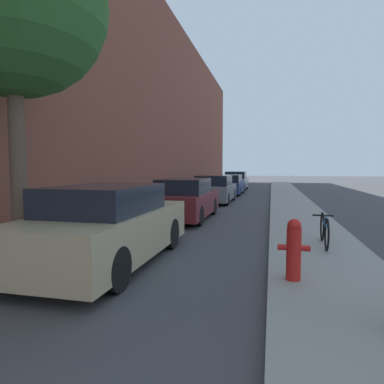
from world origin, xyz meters
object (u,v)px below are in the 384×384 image
(parked_car_grey, at_px, (214,190))
(fire_hydrant, at_px, (294,249))
(parked_car_silver, at_px, (236,181))
(parked_car_maroon, at_px, (185,200))
(parked_car_champagne, at_px, (109,226))
(parked_car_navy, at_px, (228,185))
(bicycle, at_px, (324,230))
(street_tree_near, at_px, (12,2))

(parked_car_grey, xyz_separation_m, fire_hydrant, (3.18, -11.83, -0.07))
(fire_hydrant, bearing_deg, parked_car_silver, 98.07)
(parked_car_silver, relative_size, fire_hydrant, 4.30)
(parked_car_maroon, xyz_separation_m, parked_car_silver, (0.08, 16.18, 0.03))
(parked_car_champagne, bearing_deg, parked_car_maroon, 89.76)
(parked_car_maroon, xyz_separation_m, parked_car_navy, (0.10, 11.09, -0.04))
(parked_car_grey, distance_m, parked_car_silver, 10.40)
(parked_car_maroon, relative_size, parked_car_silver, 1.03)
(parked_car_champagne, relative_size, parked_car_maroon, 1.06)
(parked_car_grey, bearing_deg, bicycle, -67.13)
(parked_car_champagne, bearing_deg, parked_car_grey, 89.61)
(parked_car_champagne, bearing_deg, bicycle, 25.41)
(parked_car_grey, bearing_deg, street_tree_near, -97.86)
(parked_car_maroon, bearing_deg, street_tree_near, -104.75)
(parked_car_maroon, xyz_separation_m, street_tree_near, (-1.57, -5.95, 4.01))
(fire_hydrant, bearing_deg, street_tree_near, 178.91)
(parked_car_navy, distance_m, parked_car_silver, 5.10)
(parked_car_grey, relative_size, fire_hydrant, 4.65)
(fire_hydrant, distance_m, bicycle, 2.57)
(parked_car_navy, distance_m, street_tree_near, 17.60)
(parked_car_grey, distance_m, street_tree_near, 12.51)
(parked_car_grey, relative_size, bicycle, 2.64)
(parked_car_maroon, relative_size, parked_car_navy, 0.89)
(parked_car_champagne, height_order, parked_car_grey, parked_car_champagne)
(bicycle, bearing_deg, parked_car_champagne, -151.86)
(parked_car_maroon, distance_m, parked_car_silver, 16.18)
(parked_car_navy, bearing_deg, street_tree_near, -95.60)
(parked_car_maroon, relative_size, street_tree_near, 0.65)
(street_tree_near, bearing_deg, bicycle, 22.86)
(parked_car_silver, relative_size, bicycle, 2.44)
(parked_car_silver, bearing_deg, bicycle, -78.77)
(parked_car_silver, bearing_deg, street_tree_near, -94.26)
(parked_car_grey, xyz_separation_m, bicycle, (3.96, -9.39, -0.20))
(parked_car_grey, height_order, street_tree_near, street_tree_near)
(parked_car_grey, relative_size, street_tree_near, 0.68)
(parked_car_grey, xyz_separation_m, parked_car_navy, (0.05, 5.30, -0.03))
(parked_car_maroon, xyz_separation_m, bicycle, (4.01, -3.60, -0.21))
(parked_car_silver, xyz_separation_m, bicycle, (3.93, -19.78, -0.23))
(parked_car_champagne, relative_size, parked_car_silver, 1.10)
(parked_car_navy, bearing_deg, parked_car_silver, 90.25)
(parked_car_champagne, distance_m, bicycle, 4.47)
(parked_car_silver, xyz_separation_m, fire_hydrant, (3.15, -22.23, -0.10))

